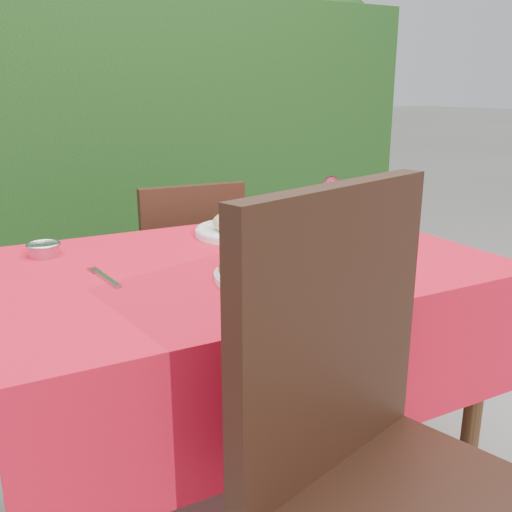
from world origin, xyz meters
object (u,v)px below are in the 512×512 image
chair_near (383,455)px  chair_far (187,277)px  pizza_plate (277,268)px  fork (107,279)px  steel_ramekin (44,250)px  wine_glass (332,192)px  pasta_plate (240,226)px  water_glass (362,222)px

chair_near → chair_far: (0.17, 1.32, -0.10)m
chair_far → pizza_plate: 0.90m
pizza_plate → chair_near: bearing=-98.3°
fork → steel_ramekin: (-0.10, 0.28, 0.01)m
wine_glass → steel_ramekin: (-0.86, 0.09, -0.10)m
wine_glass → fork: 0.80m
pizza_plate → pasta_plate: size_ratio=1.08×
chair_far → steel_ramekin: bearing=37.7°
water_glass → chair_near: bearing=-125.5°
chair_far → steel_ramekin: size_ratio=10.44×
pasta_plate → wine_glass: 0.32m
wine_glass → fork: wine_glass is taller
fork → pasta_plate: bearing=19.6°
chair_far → wine_glass: bearing=126.0°
pasta_plate → fork: 0.52m
chair_far → wine_glass: size_ratio=5.16×
pizza_plate → steel_ramekin: pizza_plate is taller
pasta_plate → water_glass: size_ratio=3.18×
water_glass → steel_ramekin: size_ratio=1.05×
chair_far → pasta_plate: chair_far is taller
chair_far → pizza_plate: (-0.10, -0.84, 0.28)m
chair_near → wine_glass: bearing=43.2°
pizza_plate → pasta_plate: (0.11, 0.41, 0.00)m
wine_glass → steel_ramekin: size_ratio=2.02×
chair_far → pasta_plate: 0.52m
chair_near → fork: size_ratio=5.40×
wine_glass → steel_ramekin: 0.88m
pizza_plate → steel_ramekin: (-0.45, 0.46, -0.01)m
water_glass → fork: (-0.80, -0.07, -0.04)m
chair_far → water_glass: size_ratio=9.98×
pizza_plate → steel_ramekin: bearing=134.6°
fork → steel_ramekin: size_ratio=2.34×
water_glass → wine_glass: size_ratio=0.52×
pasta_plate → chair_far: bearing=91.7°
wine_glass → water_glass: bearing=-74.5°
water_glass → fork: bearing=-175.0°
water_glass → wine_glass: wine_glass is taller
pizza_plate → steel_ramekin: size_ratio=3.61×
pizza_plate → chair_far: bearing=83.4°
chair_near → pasta_plate: bearing=61.5°
chair_far → steel_ramekin: (-0.55, -0.39, 0.27)m
chair_near → wine_glass: size_ratio=6.24×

